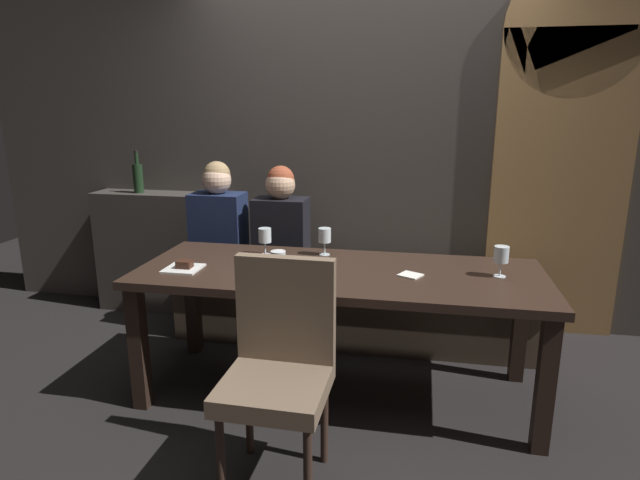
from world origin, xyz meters
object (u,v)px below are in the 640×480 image
object	(u,v)px
diner_redhead	(219,222)
wine_glass_center_front	(265,237)
wine_glass_center_back	(325,237)
wine_glass_end_right	(501,256)
dessert_plate	(184,267)
chair_near_side	(279,358)
dining_table	(339,285)
diner_bearded	(281,225)
wine_bottle_dark_red	(138,177)
wine_glass_far_right	(278,260)
banquette_bench	(354,310)

from	to	relation	value
diner_redhead	wine_glass_center_front	size ratio (longest dim) A/B	4.83
wine_glass_center_front	wine_glass_center_back	bearing A→B (deg)	11.21
wine_glass_end_right	dessert_plate	size ratio (longest dim) A/B	0.86
chair_near_side	wine_glass_center_front	bearing A→B (deg)	109.80
dining_table	diner_bearded	distance (m)	0.87
diner_redhead	wine_bottle_dark_red	bearing A→B (deg)	156.82
wine_glass_center_back	wine_glass_center_front	size ratio (longest dim) A/B	1.00
wine_glass_center_front	wine_glass_end_right	bearing A→B (deg)	-7.16
chair_near_side	diner_bearded	size ratio (longest dim) A/B	1.27
wine_glass_center_back	wine_glass_far_right	world-z (taller)	same
banquette_bench	wine_bottle_dark_red	size ratio (longest dim) A/B	7.67
wine_bottle_dark_red	diner_redhead	bearing A→B (deg)	-23.18
chair_near_side	diner_redhead	bearing A→B (deg)	120.08
chair_near_side	diner_bearded	distance (m)	1.48
diner_bearded	wine_glass_center_front	size ratio (longest dim) A/B	4.69
diner_redhead	dessert_plate	distance (m)	0.84
chair_near_side	wine_glass_center_front	distance (m)	1.03
wine_glass_far_right	dessert_plate	size ratio (longest dim) A/B	0.86
chair_near_side	wine_glass_far_right	bearing A→B (deg)	105.17
wine_glass_center_back	banquette_bench	bearing A→B (deg)	72.61
diner_redhead	diner_bearded	size ratio (longest dim) A/B	1.03
dining_table	wine_glass_far_right	size ratio (longest dim) A/B	13.41
dining_table	diner_redhead	xyz separation A→B (m)	(-0.96, 0.68, 0.17)
wine_glass_center_back	diner_redhead	bearing A→B (deg)	154.09
diner_redhead	diner_bearded	bearing A→B (deg)	1.11
wine_glass_end_right	wine_glass_far_right	bearing A→B (deg)	-164.54
dining_table	banquette_bench	size ratio (longest dim) A/B	0.88
diner_bearded	wine_bottle_dark_red	xyz separation A→B (m)	(-1.22, 0.32, 0.26)
diner_redhead	wine_glass_center_front	bearing A→B (deg)	-44.60
diner_redhead	wine_glass_center_front	xyz separation A→B (m)	(0.48, -0.47, 0.03)
wine_glass_end_right	diner_redhead	bearing A→B (deg)	160.54
wine_glass_center_front	dining_table	bearing A→B (deg)	-23.65
wine_glass_center_front	chair_near_side	bearing A→B (deg)	-70.20
chair_near_side	wine_glass_far_right	distance (m)	0.56
wine_glass_end_right	dessert_plate	world-z (taller)	wine_glass_end_right
diner_bearded	wine_glass_far_right	size ratio (longest dim) A/B	4.69
diner_redhead	wine_glass_center_front	distance (m)	0.67
wine_bottle_dark_red	wine_glass_end_right	world-z (taller)	wine_bottle_dark_red
wine_glass_end_right	diner_bearded	bearing A→B (deg)	154.53
diner_bearded	wine_glass_far_right	distance (m)	0.98
wine_glass_center_front	dessert_plate	size ratio (longest dim) A/B	0.86
wine_glass_end_right	chair_near_side	bearing A→B (deg)	-142.27
wine_glass_center_back	dessert_plate	world-z (taller)	wine_glass_center_back
diner_redhead	wine_glass_center_back	size ratio (longest dim) A/B	4.83
wine_glass_center_back	wine_glass_far_right	distance (m)	0.56
dining_table	wine_glass_end_right	bearing A→B (deg)	2.98
diner_bearded	dessert_plate	size ratio (longest dim) A/B	4.05
wine_glass_center_back	wine_glass_end_right	world-z (taller)	same
dessert_plate	chair_near_side	bearing A→B (deg)	-39.49
wine_bottle_dark_red	banquette_bench	bearing A→B (deg)	-10.19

